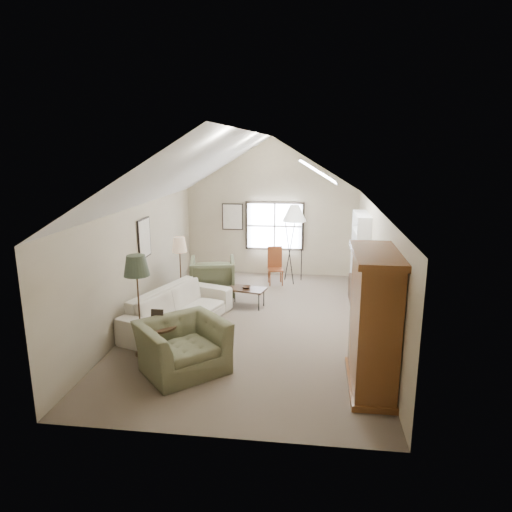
# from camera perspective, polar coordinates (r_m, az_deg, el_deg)

# --- Properties ---
(room_shell) EXTENTS (5.01, 8.01, 4.00)m
(room_shell) POSITION_cam_1_polar(r_m,az_deg,el_deg) (9.25, -0.32, 10.36)
(room_shell) COLOR brown
(room_shell) RESTS_ON ground
(window) EXTENTS (1.72, 0.08, 1.42)m
(window) POSITION_cam_1_polar(r_m,az_deg,el_deg) (13.36, 2.35, 3.76)
(window) COLOR black
(window) RESTS_ON room_shell
(skylight) EXTENTS (0.80, 1.20, 0.52)m
(skylight) POSITION_cam_1_polar(r_m,az_deg,el_deg) (10.07, 7.85, 10.57)
(skylight) COLOR white
(skylight) RESTS_ON room_shell
(wall_art) EXTENTS (1.97, 3.71, 0.88)m
(wall_art) POSITION_cam_1_polar(r_m,az_deg,el_deg) (11.69, -8.24, 3.60)
(wall_art) COLOR black
(wall_art) RESTS_ON room_shell
(armoire) EXTENTS (0.60, 1.50, 2.20)m
(armoire) POSITION_cam_1_polar(r_m,az_deg,el_deg) (7.31, 14.48, -7.94)
(armoire) COLOR brown
(armoire) RESTS_ON ground
(tv_alcove) EXTENTS (0.32, 1.30, 2.10)m
(tv_alcove) POSITION_cam_1_polar(r_m,az_deg,el_deg) (11.12, 12.85, -0.16)
(tv_alcove) COLOR white
(tv_alcove) RESTS_ON ground
(media_console) EXTENTS (0.34, 1.18, 0.60)m
(media_console) POSITION_cam_1_polar(r_m,az_deg,el_deg) (11.34, 12.52, -4.34)
(media_console) COLOR #382316
(media_console) RESTS_ON ground
(tv_panel) EXTENTS (0.05, 0.90, 0.55)m
(tv_panel) POSITION_cam_1_polar(r_m,az_deg,el_deg) (11.17, 12.68, -1.31)
(tv_panel) COLOR black
(tv_panel) RESTS_ON media_console
(sofa) EXTENTS (1.89, 2.94, 0.80)m
(sofa) POSITION_cam_1_polar(r_m,az_deg,el_deg) (9.79, -9.60, -6.48)
(sofa) COLOR beige
(sofa) RESTS_ON ground
(armchair_near) EXTENTS (1.79, 1.78, 0.88)m
(armchair_near) POSITION_cam_1_polar(r_m,az_deg,el_deg) (7.93, -9.14, -11.10)
(armchair_near) COLOR #69694A
(armchair_near) RESTS_ON ground
(armchair_far) EXTENTS (1.28, 1.30, 1.01)m
(armchair_far) POSITION_cam_1_polar(r_m,az_deg,el_deg) (11.53, -5.43, -2.70)
(armchair_far) COLOR #586244
(armchair_far) RESTS_ON ground
(coffee_table) EXTENTS (0.98, 0.68, 0.45)m
(coffee_table) POSITION_cam_1_polar(r_m,az_deg,el_deg) (10.87, -1.20, -5.20)
(coffee_table) COLOR #342015
(coffee_table) RESTS_ON ground
(bowl) EXTENTS (0.26, 0.26, 0.05)m
(bowl) POSITION_cam_1_polar(r_m,az_deg,el_deg) (10.79, -1.21, -3.93)
(bowl) COLOR #3A2318
(bowl) RESTS_ON coffee_table
(side_table) EXTENTS (0.87, 0.87, 0.69)m
(side_table) POSITION_cam_1_polar(r_m,az_deg,el_deg) (8.37, -12.09, -10.58)
(side_table) COLOR #351D15
(side_table) RESTS_ON ground
(side_chair) EXTENTS (0.48, 0.48, 1.03)m
(side_chair) POSITION_cam_1_polar(r_m,az_deg,el_deg) (12.53, 2.45, -1.27)
(side_chair) COLOR brown
(side_chair) RESTS_ON ground
(tripod_lamp) EXTENTS (0.68, 0.68, 2.21)m
(tripod_lamp) POSITION_cam_1_polar(r_m,az_deg,el_deg) (12.63, 4.75, 1.57)
(tripod_lamp) COLOR silver
(tripod_lamp) RESTS_ON ground
(dark_lamp) EXTENTS (0.58, 0.58, 1.91)m
(dark_lamp) POSITION_cam_1_polar(r_m,az_deg,el_deg) (8.46, -14.43, -5.99)
(dark_lamp) COLOR #272E20
(dark_lamp) RESTS_ON ground
(tan_lamp) EXTENTS (0.44, 0.44, 1.72)m
(tan_lamp) POSITION_cam_1_polar(r_m,az_deg,el_deg) (10.83, -9.41, -1.96)
(tan_lamp) COLOR tan
(tan_lamp) RESTS_ON ground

